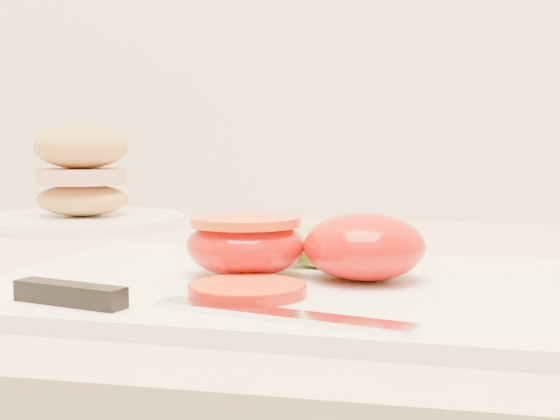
# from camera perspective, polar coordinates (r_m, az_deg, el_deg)

# --- Properties ---
(cutting_board) EXTENTS (0.38, 0.28, 0.01)m
(cutting_board) POSITION_cam_1_polar(r_m,az_deg,el_deg) (0.51, -0.24, -5.65)
(cutting_board) COLOR silver
(cutting_board) RESTS_ON counter
(tomato_half_dome) EXTENTS (0.08, 0.08, 0.04)m
(tomato_half_dome) POSITION_cam_1_polar(r_m,az_deg,el_deg) (0.51, 6.18, -2.67)
(tomato_half_dome) COLOR #D00400
(tomato_half_dome) RESTS_ON cutting_board
(tomato_half_cut) EXTENTS (0.08, 0.08, 0.04)m
(tomato_half_cut) POSITION_cam_1_polar(r_m,az_deg,el_deg) (0.52, -2.52, -2.45)
(tomato_half_cut) COLOR #D00400
(tomato_half_cut) RESTS_ON cutting_board
(tomato_slice_0) EXTENTS (0.07, 0.07, 0.01)m
(tomato_slice_0) POSITION_cam_1_polar(r_m,az_deg,el_deg) (0.46, -2.41, -5.84)
(tomato_slice_0) COLOR #E14010
(tomato_slice_0) RESTS_ON cutting_board
(lettuce_leaf_0) EXTENTS (0.14, 0.13, 0.02)m
(lettuce_leaf_0) POSITION_cam_1_polar(r_m,az_deg,el_deg) (0.58, 4.79, -2.63)
(lettuce_leaf_0) COLOR #7DB930
(lettuce_leaf_0) RESTS_ON cutting_board
(knife) EXTENTS (0.23, 0.06, 0.01)m
(knife) POSITION_cam_1_polar(r_m,az_deg,el_deg) (0.43, -9.58, -6.64)
(knife) COLOR silver
(knife) RESTS_ON cutting_board
(sandwich_plate) EXTENTS (0.23, 0.23, 0.11)m
(sandwich_plate) POSITION_cam_1_polar(r_m,az_deg,el_deg) (0.91, -14.28, 1.38)
(sandwich_plate) COLOR white
(sandwich_plate) RESTS_ON counter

